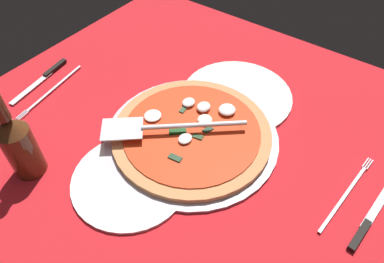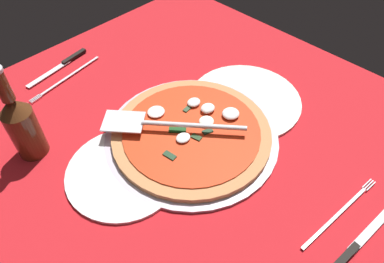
# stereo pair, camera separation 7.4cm
# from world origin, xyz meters

# --- Properties ---
(ground_plane) EXTENTS (0.96, 0.96, 0.01)m
(ground_plane) POSITION_xyz_m (0.00, 0.00, -0.00)
(ground_plane) COLOR red
(checker_pattern) EXTENTS (0.96, 0.96, 0.00)m
(checker_pattern) POSITION_xyz_m (0.00, -0.00, 0.00)
(checker_pattern) COLOR white
(checker_pattern) RESTS_ON ground_plane
(pizza_pan) EXTENTS (0.37, 0.37, 0.01)m
(pizza_pan) POSITION_xyz_m (-0.00, 0.03, 0.01)
(pizza_pan) COLOR #B8AEBF
(pizza_pan) RESTS_ON ground_plane
(dinner_plate_left) EXTENTS (0.26, 0.26, 0.01)m
(dinner_plate_left) POSITION_xyz_m (-0.17, 0.04, 0.01)
(dinner_plate_left) COLOR white
(dinner_plate_left) RESTS_ON ground_plane
(dinner_plate_right) EXTENTS (0.23, 0.23, 0.01)m
(dinner_plate_right) POSITION_xyz_m (0.16, 0.00, 0.01)
(dinner_plate_right) COLOR white
(dinner_plate_right) RESTS_ON ground_plane
(pizza) EXTENTS (0.33, 0.33, 0.03)m
(pizza) POSITION_xyz_m (-0.00, 0.03, 0.02)
(pizza) COLOR #BE7C4A
(pizza) RESTS_ON pizza_pan
(pizza_server) EXTENTS (0.22, 0.25, 0.01)m
(pizza_server) POSITION_xyz_m (0.04, -0.01, 0.04)
(pizza_server) COLOR silver
(pizza_server) RESTS_ON pizza
(place_setting_near) EXTENTS (0.22, 0.14, 0.01)m
(place_setting_near) POSITION_xyz_m (0.07, -0.36, 0.00)
(place_setting_near) COLOR white
(place_setting_near) RESTS_ON ground_plane
(place_setting_far) EXTENTS (0.22, 0.14, 0.01)m
(place_setting_far) POSITION_xyz_m (-0.04, 0.37, 0.00)
(place_setting_far) COLOR white
(place_setting_far) RESTS_ON ground_plane
(beer_bottle) EXTENTS (0.06, 0.06, 0.21)m
(beer_bottle) POSITION_xyz_m (0.25, -0.18, 0.08)
(beer_bottle) COLOR #512C16
(beer_bottle) RESTS_ON ground_plane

